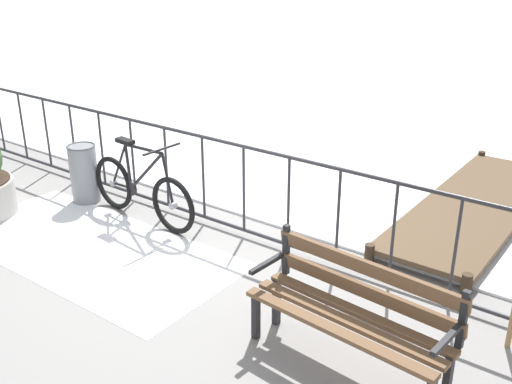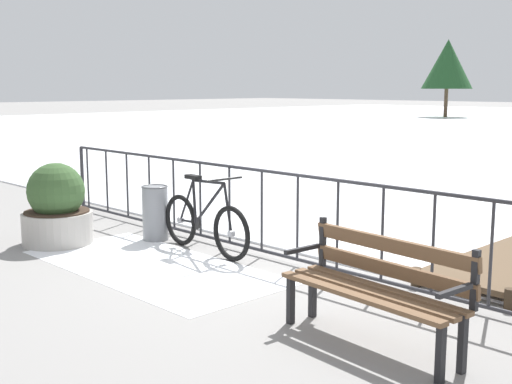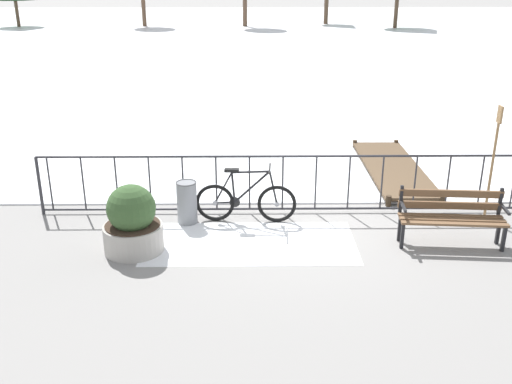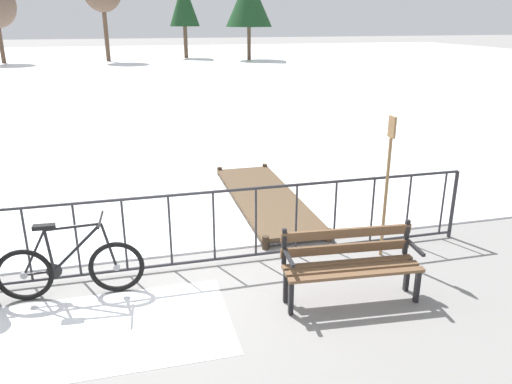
# 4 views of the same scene
# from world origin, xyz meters

# --- Properties ---
(ground_plane) EXTENTS (160.00, 160.00, 0.00)m
(ground_plane) POSITION_xyz_m (0.00, 0.00, 0.00)
(ground_plane) COLOR gray
(frozen_pond) EXTENTS (80.00, 56.00, 0.03)m
(frozen_pond) POSITION_xyz_m (0.00, 28.40, 0.01)
(frozen_pond) COLOR white
(frozen_pond) RESTS_ON ground
(snow_patch) EXTENTS (3.32, 1.55, 0.01)m
(snow_patch) POSITION_xyz_m (-0.86, -1.20, 0.00)
(snow_patch) COLOR white
(snow_patch) RESTS_ON ground
(railing_fence) EXTENTS (9.06, 0.06, 1.07)m
(railing_fence) POSITION_xyz_m (0.00, 0.00, 0.56)
(railing_fence) COLOR #2D2D33
(railing_fence) RESTS_ON ground
(bicycle_near_railing) EXTENTS (1.71, 0.52, 0.97)m
(bicycle_near_railing) POSITION_xyz_m (-0.93, -0.36, 0.37)
(bicycle_near_railing) COLOR black
(bicycle_near_railing) RESTS_ON ground
(park_bench) EXTENTS (1.63, 0.61, 0.89)m
(park_bench) POSITION_xyz_m (2.26, -1.23, 0.51)
(park_bench) COLOR brown
(park_bench) RESTS_ON ground
(oar_upright) EXTENTS (0.04, 0.16, 1.98)m
(oar_upright) POSITION_xyz_m (3.19, -0.29, 1.14)
(oar_upright) COLOR #937047
(oar_upright) RESTS_ON ground
(wooden_dock) EXTENTS (1.10, 3.71, 0.20)m
(wooden_dock) POSITION_xyz_m (2.16, 2.11, 0.12)
(wooden_dock) COLOR brown
(wooden_dock) RESTS_ON ground
(tree_far_west) EXTENTS (3.57, 3.57, 6.35)m
(tree_far_west) POSITION_xyz_m (9.51, 33.34, 4.42)
(tree_far_west) COLOR brown
(tree_far_west) RESTS_ON ground
(tree_far_east) EXTENTS (2.41, 2.41, 6.05)m
(tree_far_east) POSITION_xyz_m (4.96, 36.58, 4.24)
(tree_far_east) COLOR brown
(tree_far_east) RESTS_ON ground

